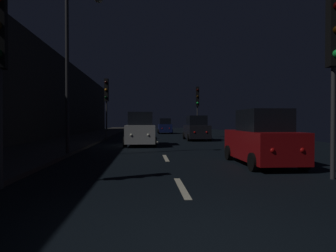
# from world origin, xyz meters

# --- Properties ---
(ground) EXTENTS (25.34, 84.00, 0.02)m
(ground) POSITION_xyz_m (0.00, 24.50, -0.01)
(ground) COLOR black
(sidewalk_left) EXTENTS (4.40, 84.00, 0.15)m
(sidewalk_left) POSITION_xyz_m (-6.47, 24.50, 0.07)
(sidewalk_left) COLOR #33302D
(sidewalk_left) RESTS_ON ground
(building_facade_left) EXTENTS (0.80, 63.00, 7.71)m
(building_facade_left) POSITION_xyz_m (-9.07, 21.00, 3.85)
(building_facade_left) COLOR #2D2B28
(building_facade_left) RESTS_ON ground
(lane_centerline) EXTENTS (0.16, 16.96, 0.01)m
(lane_centerline) POSITION_xyz_m (0.00, 9.79, 0.01)
(lane_centerline) COLOR beige
(lane_centerline) RESTS_ON ground
(traffic_light_far_right) EXTENTS (0.34, 0.47, 4.94)m
(traffic_light_far_right) POSITION_xyz_m (4.17, 24.21, 3.60)
(traffic_light_far_right) COLOR #38383A
(traffic_light_far_right) RESTS_ON ground
(traffic_light_near_right) EXTENTS (0.35, 0.48, 4.98)m
(traffic_light_near_right) POSITION_xyz_m (4.27, 3.71, 3.63)
(traffic_light_near_right) COLOR #38383A
(traffic_light_near_right) RESTS_ON ground
(traffic_light_far_left) EXTENTS (0.34, 0.47, 5.18)m
(traffic_light_far_left) POSITION_xyz_m (-4.17, 21.09, 3.79)
(traffic_light_far_left) COLOR #38383A
(traffic_light_far_left) RESTS_ON ground
(streetlamp_overhead) EXTENTS (1.70, 0.44, 7.37)m
(streetlamp_overhead) POSITION_xyz_m (-3.92, 9.52, 4.87)
(streetlamp_overhead) COLOR #2D2D30
(streetlamp_overhead) RESTS_ON ground
(car_approaching_headlights) EXTENTS (2.00, 4.34, 2.19)m
(car_approaching_headlights) POSITION_xyz_m (-1.21, 15.41, 1.00)
(car_approaching_headlights) COLOR silver
(car_approaching_headlights) RESTS_ON ground
(car_parked_right_near) EXTENTS (1.85, 4.00, 2.02)m
(car_parked_right_near) POSITION_xyz_m (3.37, 6.42, 0.92)
(car_parked_right_near) COLOR maroon
(car_parked_right_near) RESTS_ON ground
(car_parked_right_far) EXTENTS (1.88, 4.08, 2.05)m
(car_parked_right_far) POSITION_xyz_m (3.37, 20.28, 0.94)
(car_parked_right_far) COLOR black
(car_parked_right_far) RESTS_ON ground
(car_distant_taillights) EXTENTS (1.79, 3.88, 1.96)m
(car_distant_taillights) POSITION_xyz_m (1.60, 33.68, 0.89)
(car_distant_taillights) COLOR #141E51
(car_distant_taillights) RESTS_ON ground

